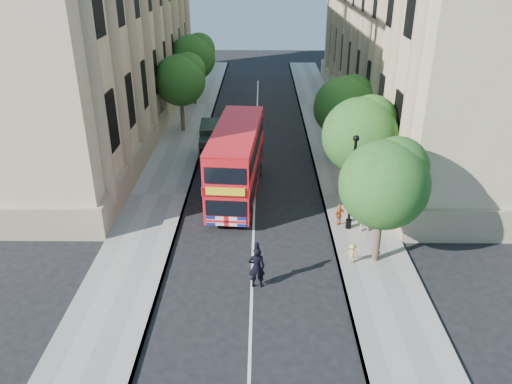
{
  "coord_description": "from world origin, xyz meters",
  "views": [
    {
      "loc": [
        0.37,
        -16.98,
        13.25
      ],
      "look_at": [
        0.13,
        5.8,
        2.3
      ],
      "focal_mm": 35.0,
      "sensor_mm": 36.0,
      "label": 1
    }
  ],
  "objects_px": {
    "box_van": "(214,145)",
    "police_constable": "(257,267)",
    "woman_pedestrian": "(364,215)",
    "lamp_post": "(352,187)",
    "double_decker_bus": "(237,160)"
  },
  "relations": [
    {
      "from": "double_decker_bus",
      "to": "lamp_post",
      "type": "bearing_deg",
      "value": -29.46
    },
    {
      "from": "lamp_post",
      "to": "police_constable",
      "type": "relative_size",
      "value": 2.6
    },
    {
      "from": "police_constable",
      "to": "double_decker_bus",
      "type": "bearing_deg",
      "value": -86.13
    },
    {
      "from": "box_van",
      "to": "police_constable",
      "type": "height_order",
      "value": "box_van"
    },
    {
      "from": "woman_pedestrian",
      "to": "box_van",
      "type": "bearing_deg",
      "value": -45.62
    },
    {
      "from": "box_van",
      "to": "double_decker_bus",
      "type": "bearing_deg",
      "value": -74.55
    },
    {
      "from": "police_constable",
      "to": "lamp_post",
      "type": "bearing_deg",
      "value": -137.83
    },
    {
      "from": "double_decker_bus",
      "to": "woman_pedestrian",
      "type": "distance_m",
      "value": 8.09
    },
    {
      "from": "double_decker_bus",
      "to": "woman_pedestrian",
      "type": "relative_size",
      "value": 5.26
    },
    {
      "from": "box_van",
      "to": "woman_pedestrian",
      "type": "relative_size",
      "value": 2.59
    },
    {
      "from": "lamp_post",
      "to": "double_decker_bus",
      "type": "bearing_deg",
      "value": 146.01
    },
    {
      "from": "box_van",
      "to": "police_constable",
      "type": "xyz_separation_m",
      "value": [
        3.11,
        -14.54,
        -0.25
      ]
    },
    {
      "from": "woman_pedestrian",
      "to": "double_decker_bus",
      "type": "bearing_deg",
      "value": -29.26
    },
    {
      "from": "lamp_post",
      "to": "woman_pedestrian",
      "type": "relative_size",
      "value": 2.94
    },
    {
      "from": "lamp_post",
      "to": "double_decker_bus",
      "type": "relative_size",
      "value": 0.56
    }
  ]
}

